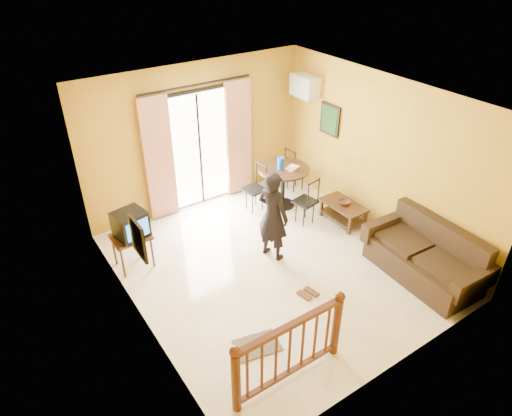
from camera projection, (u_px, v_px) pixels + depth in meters
ground at (274, 265)px, 7.56m from camera, size 5.00×5.00×0.00m
room_shell at (276, 174)px, 6.66m from camera, size 5.00×5.00×5.00m
balcony_door at (200, 149)px, 8.65m from camera, size 2.25×0.14×2.46m
tv_table at (131, 240)px, 7.29m from camera, size 0.59×0.50×0.59m
television at (130, 224)px, 7.15m from camera, size 0.54×0.51×0.43m
picture_left at (138, 239)px, 5.55m from camera, size 0.05×0.42×0.52m
dining_table at (283, 176)px, 8.84m from camera, size 0.99×0.99×0.83m
water_jug at (281, 163)px, 8.64m from camera, size 0.13×0.13×0.25m
serving_tray at (292, 168)px, 8.74m from camera, size 0.32×0.26×0.02m
dining_chairs at (284, 206)px, 9.15m from camera, size 1.61×1.56×0.95m
air_conditioner at (305, 86)px, 8.79m from camera, size 0.31×0.60×0.40m
botanical_print at (330, 120)px, 8.66m from camera, size 0.05×0.50×0.60m
coffee_table at (343, 210)px, 8.54m from camera, size 0.48×0.87×0.39m
bowl at (345, 203)px, 8.45m from camera, size 0.27×0.27×0.07m
sofa at (426, 257)px, 7.19m from camera, size 0.97×1.93×0.90m
standing_person at (273, 216)px, 7.38m from camera, size 0.54×0.66×1.58m
stair_balustrade at (290, 347)px, 5.38m from camera, size 1.63×0.13×1.04m
doormat at (257, 345)px, 6.11m from camera, size 0.67×0.52×0.02m
sandals at (308, 294)px, 6.96m from camera, size 0.28×0.26×0.03m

